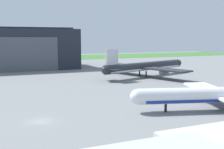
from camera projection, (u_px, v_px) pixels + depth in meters
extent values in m
plane|color=slate|center=(40.00, 121.00, 55.12)|extent=(440.00, 440.00, 0.00)
cube|color=#3B7331|center=(2.00, 59.00, 215.91)|extent=(440.00, 56.00, 0.08)
cylinder|color=white|center=(224.00, 95.00, 63.32)|extent=(38.81, 14.73, 3.49)
sphere|color=white|center=(138.00, 97.00, 61.06)|extent=(3.35, 3.35, 3.35)
cube|color=navy|center=(224.00, 99.00, 63.44)|extent=(35.80, 13.85, 0.61)
cube|color=white|center=(208.00, 89.00, 73.08)|extent=(11.12, 18.67, 0.56)
cylinder|color=gray|center=(207.00, 95.00, 71.77)|extent=(3.73, 2.80, 1.92)
cylinder|color=black|center=(166.00, 108.00, 62.12)|extent=(0.56, 0.56, 1.80)
cylinder|color=#282B33|center=(146.00, 66.00, 119.25)|extent=(44.03, 17.30, 3.53)
sphere|color=#282B33|center=(178.00, 63.00, 134.04)|extent=(3.39, 3.39, 3.39)
sphere|color=#282B33|center=(105.00, 70.00, 104.45)|extent=(2.75, 2.75, 2.75)
cube|color=silver|center=(146.00, 68.00, 119.37)|extent=(40.61, 16.22, 0.62)
cube|color=silver|center=(112.00, 57.00, 106.20)|extent=(5.71, 2.19, 6.00)
cube|color=#282B33|center=(115.00, 69.00, 104.19)|extent=(5.39, 5.96, 0.28)
cube|color=#282B33|center=(106.00, 68.00, 108.17)|extent=(5.39, 5.96, 0.28)
cube|color=#282B33|center=(166.00, 70.00, 110.45)|extent=(13.12, 21.49, 0.56)
cube|color=#282B33|center=(126.00, 65.00, 126.97)|extent=(13.12, 21.49, 0.56)
cylinder|color=gray|center=(163.00, 72.00, 112.35)|extent=(3.79, 2.88, 1.94)
cylinder|color=gray|center=(130.00, 68.00, 126.45)|extent=(3.79, 2.88, 1.94)
cylinder|color=black|center=(168.00, 71.00, 129.70)|extent=(0.56, 0.56, 2.57)
cylinder|color=black|center=(146.00, 74.00, 117.08)|extent=(0.56, 0.56, 2.57)
cylinder|color=black|center=(140.00, 73.00, 119.83)|extent=(0.56, 0.56, 2.57)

